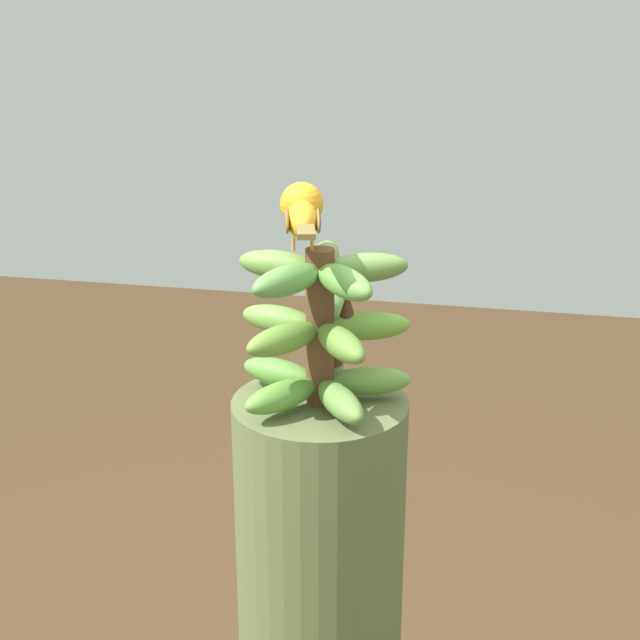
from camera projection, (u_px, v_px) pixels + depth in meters
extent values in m
cylinder|color=brown|center=(320.00, 328.00, 1.31)|extent=(0.04, 0.04, 0.24)
ellipsoid|color=#5E9639|center=(281.00, 396.00, 1.30)|extent=(0.13, 0.11, 0.04)
ellipsoid|color=#638E40|center=(340.00, 402.00, 1.28)|extent=(0.13, 0.11, 0.04)
ellipsoid|color=#65953C|center=(369.00, 381.00, 1.35)|extent=(0.08, 0.14, 0.04)
ellipsoid|color=#638943|center=(331.00, 364.00, 1.41)|extent=(0.13, 0.05, 0.04)
ellipsoid|color=#5C953C|center=(279.00, 373.00, 1.38)|extent=(0.08, 0.14, 0.04)
ellipsoid|color=#689C34|center=(368.00, 326.00, 1.32)|extent=(0.08, 0.14, 0.04)
ellipsoid|color=#5C9141|center=(329.00, 312.00, 1.38)|extent=(0.13, 0.04, 0.04)
ellipsoid|color=#699740|center=(279.00, 320.00, 1.35)|extent=(0.08, 0.14, 0.04)
ellipsoid|color=olive|center=(283.00, 339.00, 1.27)|extent=(0.13, 0.11, 0.04)
ellipsoid|color=olive|center=(341.00, 343.00, 1.25)|extent=(0.13, 0.11, 0.04)
ellipsoid|color=#648A43|center=(325.00, 258.00, 1.35)|extent=(0.13, 0.06, 0.04)
ellipsoid|color=olive|center=(278.00, 265.00, 1.31)|extent=(0.07, 0.14, 0.04)
ellipsoid|color=#5C9646|center=(287.00, 280.00, 1.24)|extent=(0.13, 0.10, 0.04)
ellipsoid|color=#619D42|center=(344.00, 282.00, 1.23)|extent=(0.12, 0.12, 0.04)
ellipsoid|color=#648E42|center=(365.00, 268.00, 1.30)|extent=(0.09, 0.14, 0.04)
cone|color=#4C2D1E|center=(331.00, 345.00, 1.36)|extent=(0.04, 0.04, 0.06)
cone|color=#4C2D1E|center=(347.00, 311.00, 1.31)|extent=(0.04, 0.04, 0.06)
cylinder|color=#C68933|center=(312.00, 244.00, 1.26)|extent=(0.01, 0.01, 0.02)
cylinder|color=#C68933|center=(293.00, 244.00, 1.26)|extent=(0.00, 0.01, 0.02)
ellipsoid|color=orange|center=(303.00, 220.00, 1.25)|extent=(0.11, 0.07, 0.05)
ellipsoid|color=brown|center=(318.00, 221.00, 1.25)|extent=(0.08, 0.03, 0.03)
ellipsoid|color=brown|center=(287.00, 221.00, 1.25)|extent=(0.08, 0.03, 0.03)
cube|color=brown|center=(304.00, 232.00, 1.18)|extent=(0.06, 0.04, 0.01)
sphere|color=orange|center=(302.00, 204.00, 1.29)|extent=(0.06, 0.06, 0.06)
sphere|color=black|center=(285.00, 200.00, 1.30)|extent=(0.01, 0.01, 0.01)
cone|color=orange|center=(301.00, 198.00, 1.33)|extent=(0.04, 0.03, 0.02)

